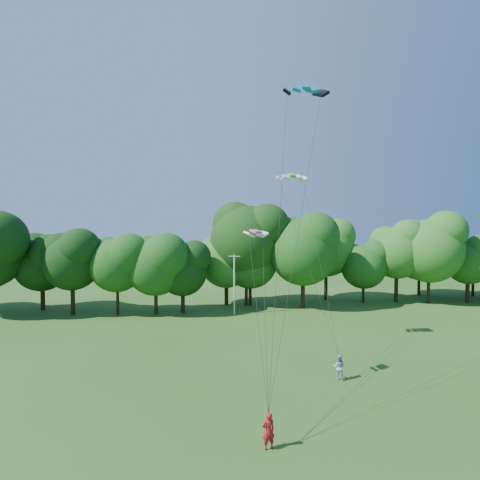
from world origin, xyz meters
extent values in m
cylinder|color=beige|center=(3.17, 31.67, 3.68)|extent=(0.18, 0.18, 7.37)
cube|color=beige|center=(3.17, 31.67, 7.18)|extent=(1.41, 0.59, 0.08)
imported|color=#A91519|center=(0.68, 4.12, 0.91)|extent=(0.73, 0.55, 1.82)
imported|color=#9AA9D6|center=(7.63, 11.36, 0.89)|extent=(1.09, 1.02, 1.78)
cube|color=#046E91|center=(4.70, 10.83, 20.13)|extent=(2.93, 1.33, 0.76)
cube|color=green|center=(6.44, 19.08, 15.46)|extent=(2.81, 1.40, 0.56)
cube|color=#FF4682|center=(1.50, 11.09, 10.56)|extent=(1.80, 1.35, 0.26)
cylinder|color=black|center=(5.62, 36.80, 2.74)|extent=(0.52, 0.52, 5.48)
ellipsoid|color=#14340E|center=(5.62, 36.80, 9.96)|extent=(10.96, 10.96, 11.96)
cylinder|color=#302213|center=(33.51, 39.33, 2.05)|extent=(0.43, 0.43, 4.10)
ellipsoid|color=#245D1C|center=(33.51, 39.33, 7.45)|extent=(8.19, 8.19, 8.94)
camera|label=1|loc=(-3.65, -13.30, 10.95)|focal=28.00mm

